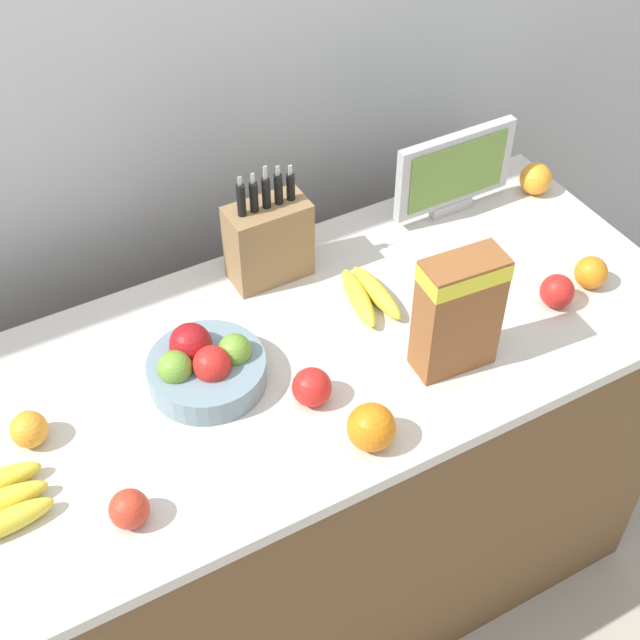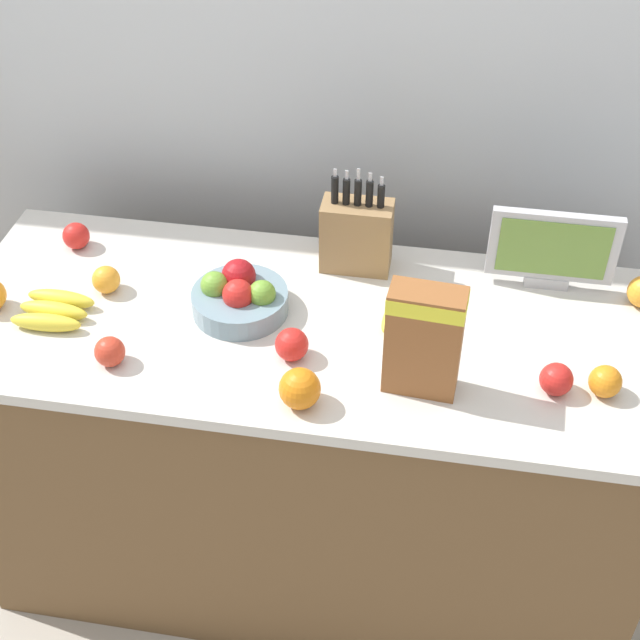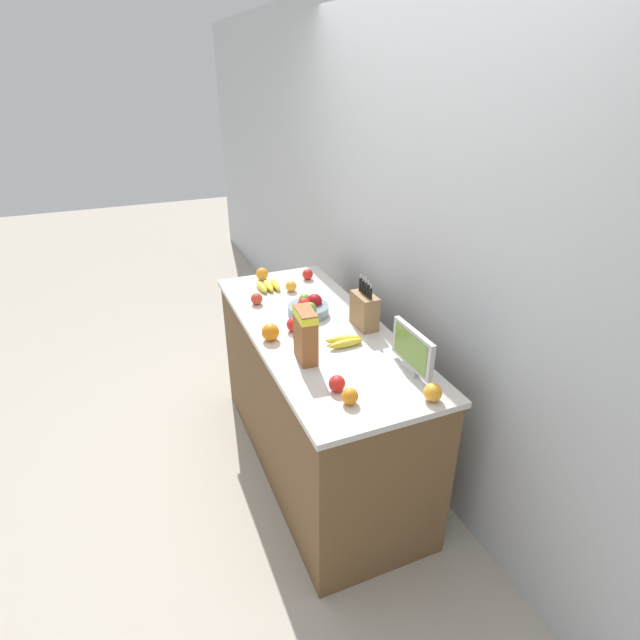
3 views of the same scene
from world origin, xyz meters
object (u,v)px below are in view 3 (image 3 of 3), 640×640
(apple_rightmost, at_px, (294,325))
(orange_front_left, at_px, (433,392))
(apple_middle, at_px, (337,383))
(knife_block, at_px, (364,310))
(orange_back_center, at_px, (291,286))
(orange_front_right, at_px, (350,396))
(cereal_box, at_px, (306,333))
(orange_front_center, at_px, (270,332))
(apple_by_knife_block, at_px, (308,274))
(small_monitor, at_px, (412,350))
(orange_by_cereal, at_px, (262,274))
(banana_bunch_left, at_px, (268,286))
(fruit_bowl, at_px, (309,307))
(banana_bunch_right, at_px, (345,341))
(apple_near_bananas, at_px, (257,299))

(apple_rightmost, distance_m, orange_front_left, 0.85)
(apple_middle, height_order, apple_rightmost, apple_rightmost)
(knife_block, bearing_deg, apple_rightmost, -104.47)
(orange_back_center, bearing_deg, orange_front_right, -7.83)
(cereal_box, distance_m, apple_middle, 0.31)
(knife_block, relative_size, orange_front_center, 3.16)
(knife_block, relative_size, apple_by_knife_block, 4.07)
(orange_back_center, relative_size, orange_front_left, 0.89)
(apple_middle, bearing_deg, knife_block, 142.17)
(knife_block, xyz_separation_m, small_monitor, (0.47, -0.00, 0.02))
(small_monitor, xyz_separation_m, orange_back_center, (-1.06, -0.20, -0.08))
(small_monitor, bearing_deg, orange_by_cereal, -166.74)
(apple_middle, height_order, orange_front_right, apple_middle)
(banana_bunch_left, xyz_separation_m, orange_front_right, (1.26, -0.04, 0.01))
(apple_by_knife_block, xyz_separation_m, apple_middle, (1.21, -0.34, 0.00))
(fruit_bowl, xyz_separation_m, apple_middle, (0.73, -0.16, -0.01))
(banana_bunch_right, height_order, orange_front_center, orange_front_center)
(knife_block, bearing_deg, apple_by_knife_block, -176.90)
(apple_near_bananas, bearing_deg, fruit_bowl, 43.94)
(banana_bunch_left, xyz_separation_m, orange_back_center, (0.09, 0.12, 0.01))
(banana_bunch_right, bearing_deg, small_monitor, 27.61)
(small_monitor, height_order, apple_near_bananas, small_monitor)
(orange_back_center, bearing_deg, cereal_box, -14.65)
(apple_rightmost, xyz_separation_m, orange_front_center, (0.04, -0.14, 0.01))
(orange_back_center, relative_size, orange_front_center, 0.76)
(knife_block, relative_size, banana_bunch_left, 1.64)
(small_monitor, height_order, banana_bunch_right, small_monitor)
(apple_by_knife_block, height_order, orange_front_left, orange_front_left)
(apple_by_knife_block, height_order, orange_back_center, apple_by_knife_block)
(cereal_box, distance_m, apple_by_knife_block, 1.00)
(apple_by_knife_block, bearing_deg, orange_by_cereal, -111.67)
(apple_middle, relative_size, orange_back_center, 1.06)
(knife_block, height_order, cereal_box, knife_block)
(orange_by_cereal, bearing_deg, fruit_bowl, 9.03)
(small_monitor, distance_m, orange_back_center, 1.08)
(cereal_box, distance_m, banana_bunch_left, 0.88)
(banana_bunch_right, xyz_separation_m, apple_by_knife_block, (-0.87, 0.14, 0.01))
(small_monitor, xyz_separation_m, orange_front_left, (0.22, -0.03, -0.08))
(orange_front_right, distance_m, orange_front_center, 0.65)
(banana_bunch_right, relative_size, orange_front_left, 2.45)
(small_monitor, relative_size, apple_near_bananas, 4.44)
(knife_block, height_order, banana_bunch_left, knife_block)
(banana_bunch_left, xyz_separation_m, apple_by_knife_block, (-0.05, 0.28, 0.01))
(orange_back_center, distance_m, orange_by_cereal, 0.27)
(cereal_box, distance_m, orange_back_center, 0.81)
(banana_bunch_right, xyz_separation_m, orange_by_cereal, (-0.97, -0.13, 0.02))
(knife_block, relative_size, banana_bunch_right, 1.50)
(knife_block, bearing_deg, small_monitor, -0.52)
(banana_bunch_left, relative_size, apple_near_bananas, 2.52)
(orange_front_left, bearing_deg, knife_block, 176.88)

